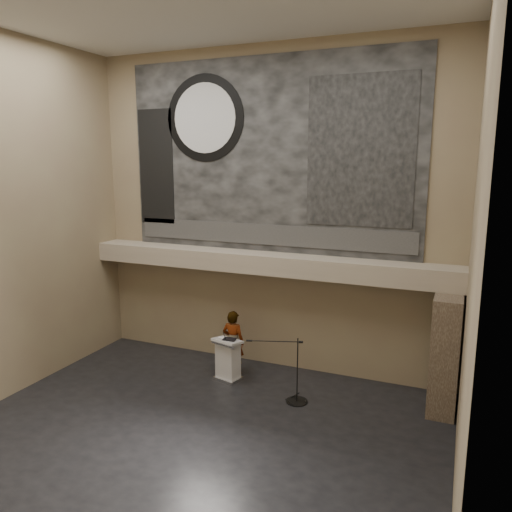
% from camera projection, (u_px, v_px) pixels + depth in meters
% --- Properties ---
extents(floor, '(10.00, 10.00, 0.00)m').
position_uv_depth(floor, '(197.00, 433.00, 10.41)').
color(floor, black).
rests_on(floor, ground).
extents(wall_back, '(10.00, 0.02, 8.50)m').
position_uv_depth(wall_back, '(268.00, 212.00, 13.21)').
color(wall_back, '#7B654E').
rests_on(wall_back, floor).
extents(wall_front, '(10.00, 0.02, 8.50)m').
position_uv_depth(wall_front, '(23.00, 277.00, 5.98)').
color(wall_front, '#7B654E').
rests_on(wall_front, floor).
extents(wall_left, '(0.02, 8.00, 8.50)m').
position_uv_depth(wall_left, '(3.00, 220.00, 11.50)').
color(wall_left, '#7B654E').
rests_on(wall_left, floor).
extents(wall_right, '(0.02, 8.00, 8.50)m').
position_uv_depth(wall_right, '(474.00, 250.00, 7.69)').
color(wall_right, '#7B654E').
rests_on(wall_right, floor).
extents(soffit, '(10.00, 0.80, 0.50)m').
position_uv_depth(soffit, '(262.00, 263.00, 13.10)').
color(soffit, gray).
rests_on(soffit, wall_back).
extents(sprinkler_left, '(0.04, 0.04, 0.06)m').
position_uv_depth(sprinkler_left, '(207.00, 268.00, 13.72)').
color(sprinkler_left, '#B2893D').
rests_on(sprinkler_left, soffit).
extents(sprinkler_right, '(0.04, 0.04, 0.06)m').
position_uv_depth(sprinkler_right, '(332.00, 280.00, 12.39)').
color(sprinkler_right, '#B2893D').
rests_on(sprinkler_right, soffit).
extents(banner, '(8.00, 0.05, 5.00)m').
position_uv_depth(banner, '(268.00, 156.00, 12.91)').
color(banner, black).
rests_on(banner, wall_back).
extents(banner_text_strip, '(7.76, 0.02, 0.55)m').
position_uv_depth(banner_text_strip, '(267.00, 235.00, 13.27)').
color(banner_text_strip, '#313131').
rests_on(banner_text_strip, banner).
extents(banner_clock_rim, '(2.30, 0.02, 2.30)m').
position_uv_depth(banner_clock_rim, '(205.00, 118.00, 13.36)').
color(banner_clock_rim, black).
rests_on(banner_clock_rim, banner).
extents(banner_clock_face, '(1.84, 0.02, 1.84)m').
position_uv_depth(banner_clock_face, '(204.00, 118.00, 13.35)').
color(banner_clock_face, silver).
rests_on(banner_clock_face, banner).
extents(banner_building_print, '(2.60, 0.02, 3.60)m').
position_uv_depth(banner_building_print, '(360.00, 152.00, 11.94)').
color(banner_building_print, black).
rests_on(banner_building_print, banner).
extents(banner_brick_print, '(1.10, 0.02, 3.20)m').
position_uv_depth(banner_brick_print, '(156.00, 167.00, 14.22)').
color(banner_brick_print, black).
rests_on(banner_brick_print, banner).
extents(stone_pier, '(0.60, 1.40, 2.70)m').
position_uv_depth(stone_pier, '(445.00, 352.00, 11.23)').
color(stone_pier, '#44362A').
rests_on(stone_pier, floor).
extents(lectern, '(0.80, 0.65, 1.13)m').
position_uv_depth(lectern, '(228.00, 360.00, 12.83)').
color(lectern, silver).
rests_on(lectern, floor).
extents(binder, '(0.35, 0.30, 0.04)m').
position_uv_depth(binder, '(229.00, 339.00, 12.68)').
color(binder, black).
rests_on(binder, lectern).
extents(papers, '(0.31, 0.36, 0.00)m').
position_uv_depth(papers, '(222.00, 339.00, 12.76)').
color(papers, white).
rests_on(papers, lectern).
extents(speaker_person, '(0.65, 0.44, 1.72)m').
position_uv_depth(speaker_person, '(233.00, 342.00, 13.20)').
color(speaker_person, silver).
rests_on(speaker_person, floor).
extents(mic_stand, '(1.39, 0.65, 1.58)m').
position_uv_depth(mic_stand, '(295.00, 392.00, 11.72)').
color(mic_stand, black).
rests_on(mic_stand, floor).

